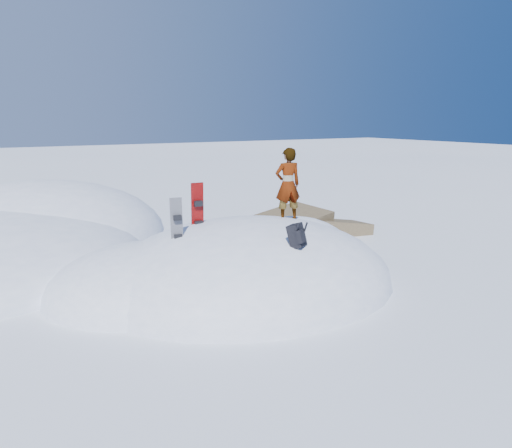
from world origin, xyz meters
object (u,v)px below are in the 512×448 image
backpack (297,236)px  person (288,185)px  snowboard_red (198,216)px  snowboard_dark (177,229)px

backpack → person: 2.33m
snowboard_red → backpack: size_ratio=2.81×
snowboard_dark → backpack: (1.88, -1.71, -0.01)m
snowboard_red → backpack: snowboard_red is taller
snowboard_red → backpack: bearing=-62.2°
snowboard_red → snowboard_dark: snowboard_red is taller
person → backpack: bearing=71.0°
person → snowboard_dark: bearing=14.5°
snowboard_dark → snowboard_red: bearing=52.4°
snowboard_red → snowboard_dark: (-0.77, -0.66, -0.10)m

